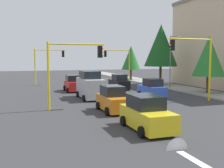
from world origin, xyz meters
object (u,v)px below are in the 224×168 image
at_px(traffic_signal_near_left, 195,57).
at_px(car_orange, 113,100).
at_px(street_lamp_curbside, 172,56).
at_px(traffic_signal_near_right, 72,62).
at_px(car_red, 73,84).
at_px(car_black, 119,83).
at_px(tree_roadside_far, 131,58).
at_px(tree_roadside_mid, 161,45).
at_px(traffic_signal_far_left, 119,59).
at_px(car_blue, 152,89).
at_px(tree_roadside_near, 209,56).
at_px(traffic_signal_far_right, 48,59).
at_px(delivery_van_silver, 90,86).
at_px(car_yellow, 146,114).

height_order(traffic_signal_near_left, car_orange, traffic_signal_near_left).
xyz_separation_m(traffic_signal_near_left, street_lamp_curbside, (-9.61, 3.46, 0.15)).
distance_m(traffic_signal_near_right, car_red, 11.89).
height_order(traffic_signal_near_right, car_black, traffic_signal_near_right).
xyz_separation_m(tree_roadside_far, tree_roadside_mid, (10.00, 0.50, 1.81)).
height_order(traffic_signal_far_left, street_lamp_curbside, street_lamp_curbside).
bearing_deg(traffic_signal_near_left, tree_roadside_far, 171.09).
distance_m(tree_roadside_far, tree_roadside_mid, 10.18).
bearing_deg(car_orange, car_blue, 131.57).
distance_m(car_blue, car_black, 7.83).
bearing_deg(car_red, traffic_signal_far_left, 133.33).
bearing_deg(car_blue, street_lamp_curbside, 135.68).
height_order(street_lamp_curbside, car_blue, street_lamp_curbside).
bearing_deg(car_red, tree_roadside_near, 62.35).
relative_size(traffic_signal_far_right, tree_roadside_mid, 0.60).
height_order(delivery_van_silver, car_blue, delivery_van_silver).
xyz_separation_m(car_red, car_yellow, (18.82, 0.73, 0.00)).
height_order(car_black, car_yellow, same).
height_order(traffic_signal_near_left, car_yellow, traffic_signal_near_left).
height_order(tree_roadside_far, tree_roadside_near, tree_roadside_near).
bearing_deg(tree_roadside_far, traffic_signal_near_right, -32.24).
bearing_deg(delivery_van_silver, car_blue, 76.15).
height_order(traffic_signal_far_right, car_black, traffic_signal_far_right).
height_order(tree_roadside_near, tree_roadside_mid, tree_roadside_mid).
bearing_deg(car_black, car_yellow, -15.71).
bearing_deg(car_black, car_orange, -22.20).
xyz_separation_m(car_blue, car_red, (-7.88, -6.72, 0.00)).
distance_m(traffic_signal_near_right, car_orange, 4.42).
xyz_separation_m(traffic_signal_far_left, car_black, (8.73, -3.17, -2.95)).
relative_size(delivery_van_silver, car_black, 1.26).
height_order(tree_roadside_far, car_black, tree_roadside_far).
xyz_separation_m(traffic_signal_near_left, car_orange, (1.95, -8.65, -3.30)).
distance_m(delivery_van_silver, car_blue, 6.34).
xyz_separation_m(car_blue, car_black, (-7.80, -0.72, 0.00)).
bearing_deg(traffic_signal_near_right, tree_roadside_near, 103.92).
distance_m(car_orange, car_yellow, 5.52).
bearing_deg(tree_roadside_near, car_yellow, -49.19).
height_order(traffic_signal_far_right, traffic_signal_far_left, traffic_signal_far_left).
relative_size(delivery_van_silver, car_blue, 1.30).
height_order(traffic_signal_far_left, delivery_van_silver, traffic_signal_far_left).
bearing_deg(tree_roadside_near, car_red, -117.65).
distance_m(traffic_signal_far_left, car_blue, 16.97).
bearing_deg(traffic_signal_near_right, car_blue, 111.42).
bearing_deg(traffic_signal_near_right, traffic_signal_near_left, 90.00).
distance_m(traffic_signal_far_right, car_black, 12.29).
bearing_deg(traffic_signal_near_right, tree_roadside_far, 147.76).
distance_m(traffic_signal_near_right, car_blue, 9.92).
distance_m(tree_roadside_mid, car_blue, 13.49).
distance_m(tree_roadside_far, tree_roadside_near, 20.03).
xyz_separation_m(street_lamp_curbside, car_yellow, (17.08, -11.99, -3.45)).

